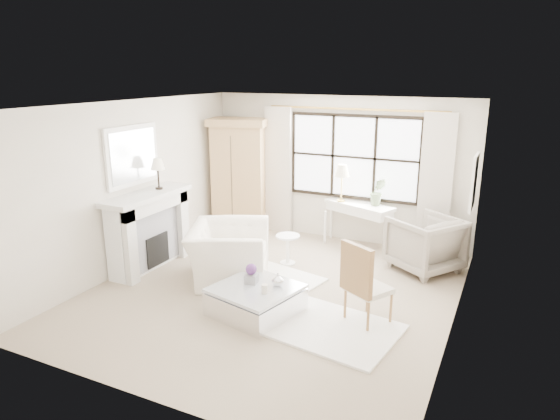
# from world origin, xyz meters

# --- Properties ---
(floor) EXTENTS (5.50, 5.50, 0.00)m
(floor) POSITION_xyz_m (0.00, 0.00, 0.00)
(floor) COLOR tan
(floor) RESTS_ON ground
(ceiling) EXTENTS (5.50, 5.50, 0.00)m
(ceiling) POSITION_xyz_m (0.00, 0.00, 2.70)
(ceiling) COLOR white
(ceiling) RESTS_ON ground
(wall_back) EXTENTS (5.00, 0.00, 5.00)m
(wall_back) POSITION_xyz_m (0.00, 2.75, 1.35)
(wall_back) COLOR silver
(wall_back) RESTS_ON ground
(wall_front) EXTENTS (5.00, 0.00, 5.00)m
(wall_front) POSITION_xyz_m (0.00, -2.75, 1.35)
(wall_front) COLOR silver
(wall_front) RESTS_ON ground
(wall_left) EXTENTS (0.00, 5.50, 5.50)m
(wall_left) POSITION_xyz_m (-2.50, 0.00, 1.35)
(wall_left) COLOR beige
(wall_left) RESTS_ON ground
(wall_right) EXTENTS (0.00, 5.50, 5.50)m
(wall_right) POSITION_xyz_m (2.50, 0.00, 1.35)
(wall_right) COLOR silver
(wall_right) RESTS_ON ground
(window_pane) EXTENTS (2.40, 0.02, 1.50)m
(window_pane) POSITION_xyz_m (0.30, 2.73, 1.60)
(window_pane) COLOR white
(window_pane) RESTS_ON wall_back
(window_frame) EXTENTS (2.50, 0.04, 1.50)m
(window_frame) POSITION_xyz_m (0.30, 2.72, 1.60)
(window_frame) COLOR black
(window_frame) RESTS_ON wall_back
(curtain_rod) EXTENTS (3.30, 0.04, 0.04)m
(curtain_rod) POSITION_xyz_m (0.30, 2.67, 2.47)
(curtain_rod) COLOR #B68B3F
(curtain_rod) RESTS_ON wall_back
(curtain_left) EXTENTS (0.55, 0.10, 2.47)m
(curtain_left) POSITION_xyz_m (-1.20, 2.65, 1.24)
(curtain_left) COLOR beige
(curtain_left) RESTS_ON ground
(curtain_right) EXTENTS (0.55, 0.10, 2.47)m
(curtain_right) POSITION_xyz_m (1.80, 2.65, 1.24)
(curtain_right) COLOR beige
(curtain_right) RESTS_ON ground
(fireplace) EXTENTS (0.58, 1.66, 1.26)m
(fireplace) POSITION_xyz_m (-2.27, 0.00, 0.65)
(fireplace) COLOR silver
(fireplace) RESTS_ON ground
(mirror_frame) EXTENTS (0.05, 1.15, 0.95)m
(mirror_frame) POSITION_xyz_m (-2.47, 0.00, 1.84)
(mirror_frame) COLOR white
(mirror_frame) RESTS_ON wall_left
(mirror_glass) EXTENTS (0.02, 1.00, 0.80)m
(mirror_glass) POSITION_xyz_m (-2.44, 0.00, 1.84)
(mirror_glass) COLOR silver
(mirror_glass) RESTS_ON wall_left
(art_frame) EXTENTS (0.04, 0.62, 0.82)m
(art_frame) POSITION_xyz_m (2.47, 1.70, 1.55)
(art_frame) COLOR white
(art_frame) RESTS_ON wall_right
(art_canvas) EXTENTS (0.01, 0.52, 0.72)m
(art_canvas) POSITION_xyz_m (2.45, 1.70, 1.55)
(art_canvas) COLOR #B6A88D
(art_canvas) RESTS_ON wall_right
(mantel_lamp) EXTENTS (0.22, 0.22, 0.51)m
(mantel_lamp) POSITION_xyz_m (-2.22, 0.29, 1.65)
(mantel_lamp) COLOR black
(mantel_lamp) RESTS_ON fireplace
(armoire) EXTENTS (1.26, 0.96, 2.24)m
(armoire) POSITION_xyz_m (-1.92, 2.38, 1.14)
(armoire) COLOR tan
(armoire) RESTS_ON floor
(console_table) EXTENTS (1.37, 0.89, 0.80)m
(console_table) POSITION_xyz_m (0.51, 2.51, 0.40)
(console_table) COLOR white
(console_table) RESTS_ON floor
(console_lamp) EXTENTS (0.28, 0.28, 0.69)m
(console_lamp) POSITION_xyz_m (0.16, 2.50, 1.36)
(console_lamp) COLOR gold
(console_lamp) RESTS_ON console_table
(orchid_plant) EXTENTS (0.33, 0.29, 0.50)m
(orchid_plant) POSITION_xyz_m (0.84, 2.51, 1.05)
(orchid_plant) COLOR #5D734C
(orchid_plant) RESTS_ON console_table
(side_table) EXTENTS (0.40, 0.40, 0.51)m
(side_table) POSITION_xyz_m (-0.27, 1.10, 0.33)
(side_table) COLOR white
(side_table) RESTS_ON floor
(rug_left) EXTENTS (1.87, 1.50, 0.03)m
(rug_left) POSITION_xyz_m (-0.34, 0.35, 0.01)
(rug_left) COLOR white
(rug_left) RESTS_ON floor
(rug_right) EXTENTS (1.80, 1.45, 0.03)m
(rug_right) POSITION_xyz_m (1.13, -0.67, 0.02)
(rug_right) COLOR white
(rug_right) RESTS_ON floor
(club_armchair) EXTENTS (1.58, 1.66, 0.85)m
(club_armchair) POSITION_xyz_m (-0.82, 0.13, 0.43)
(club_armchair) COLOR white
(club_armchair) RESTS_ON floor
(wingback_chair) EXTENTS (1.35, 1.34, 0.89)m
(wingback_chair) POSITION_xyz_m (1.82, 1.83, 0.45)
(wingback_chair) COLOR gray
(wingback_chair) RESTS_ON floor
(french_chair) EXTENTS (0.66, 0.66, 1.08)m
(french_chair) POSITION_xyz_m (1.48, -0.29, 0.31)
(french_chair) COLOR #9E7142
(french_chair) RESTS_ON floor
(coffee_table) EXTENTS (1.20, 1.20, 0.38)m
(coffee_table) POSITION_xyz_m (0.09, -0.68, 0.18)
(coffee_table) COLOR silver
(coffee_table) RESTS_ON floor
(planter_box) EXTENTS (0.19, 0.19, 0.12)m
(planter_box) POSITION_xyz_m (-0.03, -0.59, 0.44)
(planter_box) COLOR gray
(planter_box) RESTS_ON coffee_table
(planter_flowers) EXTENTS (0.15, 0.15, 0.15)m
(planter_flowers) POSITION_xyz_m (-0.03, -0.59, 0.58)
(planter_flowers) COLOR #592C6F
(planter_flowers) RESTS_ON planter_box
(pillar_candle) EXTENTS (0.08, 0.08, 0.12)m
(pillar_candle) POSITION_xyz_m (0.28, -0.80, 0.44)
(pillar_candle) COLOR beige
(pillar_candle) RESTS_ON coffee_table
(coffee_vase) EXTENTS (0.20, 0.20, 0.17)m
(coffee_vase) POSITION_xyz_m (0.33, -0.52, 0.46)
(coffee_vase) COLOR silver
(coffee_vase) RESTS_ON coffee_table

